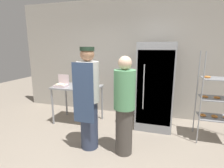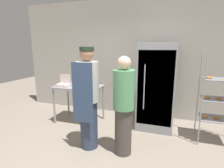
% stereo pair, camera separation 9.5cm
% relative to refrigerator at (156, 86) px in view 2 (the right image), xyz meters
% --- Properties ---
extents(ground_plane, '(14.00, 14.00, 0.00)m').
position_rel_refrigerator_xyz_m(ground_plane, '(-0.60, -1.62, -0.93)').
color(ground_plane, gray).
extents(back_wall, '(6.40, 0.12, 2.94)m').
position_rel_refrigerator_xyz_m(back_wall, '(-0.60, 0.66, 0.54)').
color(back_wall, '#ADA89E').
rests_on(back_wall, ground_plane).
extents(refrigerator, '(0.76, 0.78, 1.86)m').
position_rel_refrigerator_xyz_m(refrigerator, '(0.00, 0.00, 0.00)').
color(refrigerator, gray).
rests_on(refrigerator, ground_plane).
extents(baking_rack, '(0.64, 0.51, 1.70)m').
position_rel_refrigerator_xyz_m(baking_rack, '(1.14, -0.30, -0.10)').
color(baking_rack, '#93969B').
rests_on(baking_rack, ground_plane).
extents(prep_counter, '(1.08, 0.67, 0.87)m').
position_rel_refrigerator_xyz_m(prep_counter, '(-1.74, -0.28, -0.16)').
color(prep_counter, gray).
rests_on(prep_counter, ground_plane).
extents(donut_box, '(0.28, 0.23, 0.27)m').
position_rel_refrigerator_xyz_m(donut_box, '(-2.06, -0.45, -0.01)').
color(donut_box, silver).
rests_on(donut_box, prep_counter).
extents(blender_pitcher, '(0.15, 0.15, 0.26)m').
position_rel_refrigerator_xyz_m(blender_pitcher, '(-1.57, -0.08, 0.06)').
color(blender_pitcher, black).
rests_on(blender_pitcher, prep_counter).
extents(binder_stack, '(0.30, 0.22, 0.16)m').
position_rel_refrigerator_xyz_m(binder_stack, '(-1.37, -0.44, 0.02)').
color(binder_stack, '#232328').
rests_on(binder_stack, prep_counter).
extents(person_baker, '(0.37, 0.39, 1.77)m').
position_rel_refrigerator_xyz_m(person_baker, '(-1.04, -1.23, -0.01)').
color(person_baker, '#333D56').
rests_on(person_baker, ground_plane).
extents(person_customer, '(0.35, 0.35, 1.63)m').
position_rel_refrigerator_xyz_m(person_customer, '(-0.41, -1.21, -0.10)').
color(person_customer, '#47423D').
rests_on(person_customer, ground_plane).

